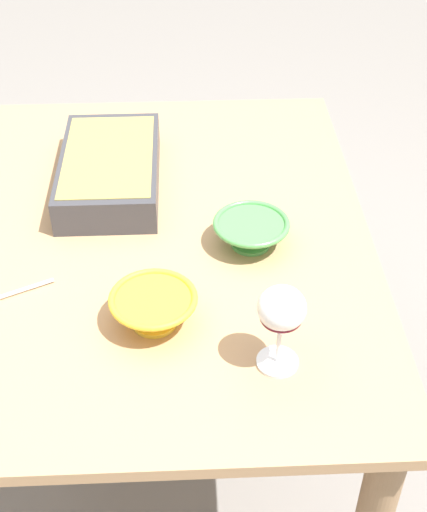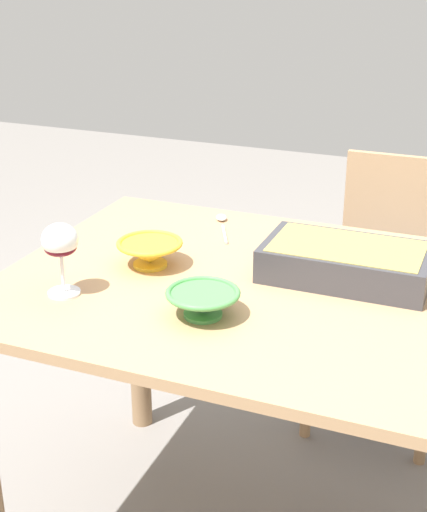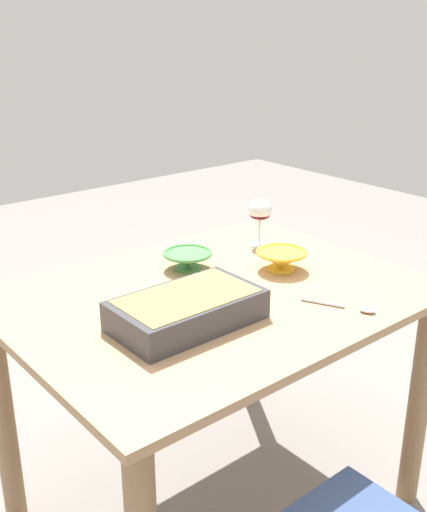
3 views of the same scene
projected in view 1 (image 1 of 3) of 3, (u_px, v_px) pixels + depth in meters
The scene contains 6 objects.
ground_plane at pixel (171, 451), 2.03m from camera, with size 8.00×8.00×0.00m, color gray.
dining_table at pixel (160, 282), 1.63m from camera, with size 1.18×0.90×0.78m.
wine_glass at pixel (281, 313), 1.18m from camera, with size 0.08×0.08×0.17m.
casserole_dish at pixel (110, 168), 1.65m from camera, with size 0.38×0.22×0.08m.
mixing_bowl at pixel (251, 231), 1.48m from camera, with size 0.16×0.16×0.06m.
small_bowl at pixel (156, 307), 1.30m from camera, with size 0.16×0.16×0.07m.
Camera 1 is at (1.22, 0.07, 1.72)m, focal length 50.78 mm.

